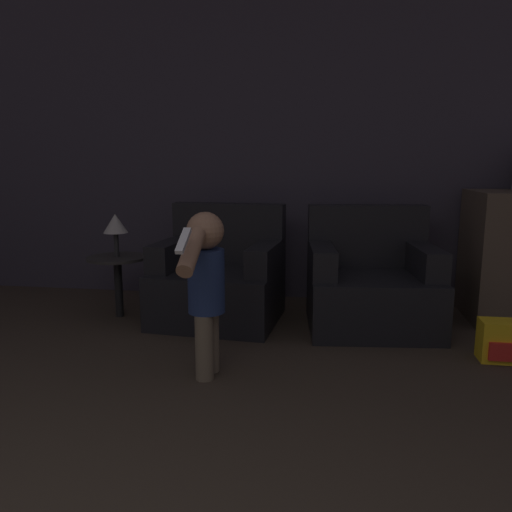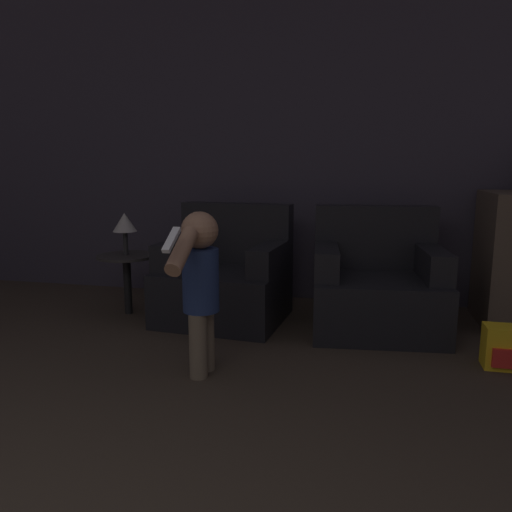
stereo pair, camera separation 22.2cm
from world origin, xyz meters
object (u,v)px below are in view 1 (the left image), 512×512
Objects in this scene: armchair_right at (371,285)px; person_toddler at (206,281)px; toy_backpack at (498,341)px; armchair_left at (220,280)px; lamp at (115,224)px.

person_toddler reaches higher than armchair_right.
toy_backpack is (1.65, 0.46, -0.41)m from person_toddler.
armchair_right is at bearing 4.80° from armchair_left.
person_toddler is 1.76m from toy_backpack.
armchair_left is 0.88m from lamp.
armchair_right is at bearing -40.02° from person_toddler.
lamp is at bearing 46.98° from person_toddler.
armchair_right is 1.92m from lamp.
person_toddler is 3.70× the size of toy_backpack.
toy_backpack is 2.69m from lamp.
person_toddler is at bearing -138.71° from armchair_right.
toy_backpack is 0.76× the size of lamp.
lamp is (-0.93, 0.96, 0.17)m from person_toddler.
lamp is (-0.77, -0.05, 0.41)m from armchair_left.
person_toddler is at bearing -76.63° from armchair_left.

